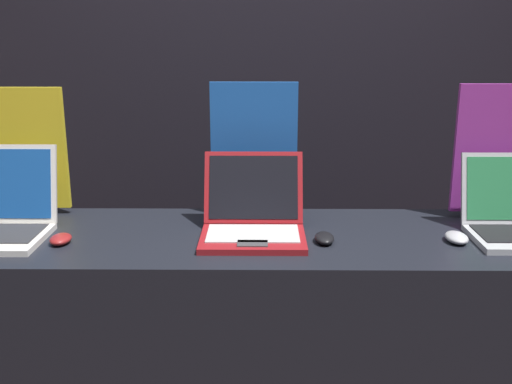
{
  "coord_description": "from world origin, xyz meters",
  "views": [
    {
      "loc": [
        0.02,
        -1.6,
        1.65
      ],
      "look_at": [
        -0.0,
        0.3,
        1.13
      ],
      "focal_mm": 42.0,
      "sensor_mm": 36.0,
      "label": 1
    }
  ],
  "objects_px": {
    "promo_stand_back": "(500,155)",
    "mouse_front": "(61,239)",
    "promo_stand_front": "(21,155)",
    "mouse_back": "(457,237)",
    "mouse_middle": "(324,238)",
    "promo_stand_middle": "(254,152)",
    "laptop_middle": "(253,218)"
  },
  "relations": [
    {
      "from": "promo_stand_back",
      "to": "mouse_front",
      "type": "bearing_deg",
      "value": -168.85
    },
    {
      "from": "promo_stand_front",
      "to": "mouse_back",
      "type": "bearing_deg",
      "value": -11.28
    },
    {
      "from": "mouse_front",
      "to": "promo_stand_back",
      "type": "distance_m",
      "value": 1.55
    },
    {
      "from": "mouse_middle",
      "to": "mouse_back",
      "type": "xyz_separation_m",
      "value": [
        0.43,
        0.01,
        0.0
      ]
    },
    {
      "from": "mouse_front",
      "to": "promo_stand_middle",
      "type": "xyz_separation_m",
      "value": [
        0.62,
        0.33,
        0.22
      ]
    },
    {
      "from": "laptop_middle",
      "to": "mouse_back",
      "type": "xyz_separation_m",
      "value": [
        0.66,
        -0.06,
        -0.04
      ]
    },
    {
      "from": "mouse_middle",
      "to": "promo_stand_back",
      "type": "bearing_deg",
      "value": 23.16
    },
    {
      "from": "promo_stand_middle",
      "to": "laptop_middle",
      "type": "bearing_deg",
      "value": -90.0
    },
    {
      "from": "mouse_middle",
      "to": "mouse_back",
      "type": "distance_m",
      "value": 0.43
    },
    {
      "from": "laptop_middle",
      "to": "mouse_middle",
      "type": "bearing_deg",
      "value": -17.31
    },
    {
      "from": "mouse_middle",
      "to": "promo_stand_middle",
      "type": "bearing_deg",
      "value": 126.59
    },
    {
      "from": "laptop_middle",
      "to": "mouse_back",
      "type": "height_order",
      "value": "laptop_middle"
    },
    {
      "from": "mouse_back",
      "to": "promo_stand_back",
      "type": "relative_size",
      "value": 0.22
    },
    {
      "from": "promo_stand_front",
      "to": "mouse_back",
      "type": "xyz_separation_m",
      "value": [
        1.52,
        -0.3,
        -0.21
      ]
    },
    {
      "from": "promo_stand_back",
      "to": "mouse_middle",
      "type": "bearing_deg",
      "value": -156.84
    },
    {
      "from": "mouse_front",
      "to": "promo_stand_back",
      "type": "xyz_separation_m",
      "value": [
        1.5,
        0.3,
        0.22
      ]
    },
    {
      "from": "promo_stand_front",
      "to": "laptop_middle",
      "type": "bearing_deg",
      "value": -15.53
    },
    {
      "from": "mouse_front",
      "to": "promo_stand_front",
      "type": "height_order",
      "value": "promo_stand_front"
    },
    {
      "from": "promo_stand_front",
      "to": "mouse_middle",
      "type": "relative_size",
      "value": 4.58
    },
    {
      "from": "promo_stand_front",
      "to": "laptop_middle",
      "type": "relative_size",
      "value": 1.32
    },
    {
      "from": "laptop_middle",
      "to": "promo_stand_middle",
      "type": "xyz_separation_m",
      "value": [
        -0.0,
        0.24,
        0.17
      ]
    },
    {
      "from": "promo_stand_front",
      "to": "promo_stand_back",
      "type": "distance_m",
      "value": 1.74
    },
    {
      "from": "promo_stand_front",
      "to": "promo_stand_back",
      "type": "xyz_separation_m",
      "value": [
        1.74,
        -0.03,
        0.01
      ]
    },
    {
      "from": "laptop_middle",
      "to": "promo_stand_middle",
      "type": "distance_m",
      "value": 0.3
    },
    {
      "from": "mouse_front",
      "to": "mouse_middle",
      "type": "height_order",
      "value": "same"
    },
    {
      "from": "mouse_front",
      "to": "promo_stand_front",
      "type": "relative_size",
      "value": 0.2
    },
    {
      "from": "promo_stand_front",
      "to": "promo_stand_middle",
      "type": "xyz_separation_m",
      "value": [
        0.86,
        0.0,
        0.01
      ]
    },
    {
      "from": "mouse_front",
      "to": "mouse_middle",
      "type": "bearing_deg",
      "value": 1.21
    },
    {
      "from": "promo_stand_front",
      "to": "laptop_middle",
      "type": "distance_m",
      "value": 0.9
    },
    {
      "from": "laptop_middle",
      "to": "promo_stand_back",
      "type": "xyz_separation_m",
      "value": [
        0.88,
        0.21,
        0.17
      ]
    },
    {
      "from": "laptop_middle",
      "to": "promo_stand_back",
      "type": "bearing_deg",
      "value": 13.13
    },
    {
      "from": "mouse_front",
      "to": "mouse_back",
      "type": "distance_m",
      "value": 1.28
    }
  ]
}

